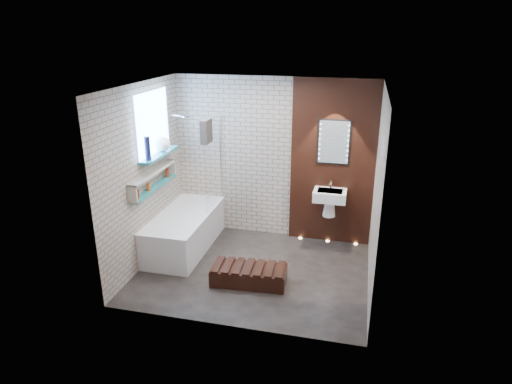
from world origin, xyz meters
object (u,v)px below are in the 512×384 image
(walnut_step, at_px, (249,275))
(bath_screen, at_px, (213,164))
(led_mirror, at_px, (334,142))
(bathtub, at_px, (185,231))
(washbasin, at_px, (330,199))

(walnut_step, bearing_deg, bath_screen, 126.15)
(bath_screen, bearing_deg, led_mirror, 10.66)
(bathtub, relative_size, bath_screen, 1.24)
(bath_screen, height_order, washbasin, bath_screen)
(bath_screen, height_order, walnut_step, bath_screen)
(bath_screen, relative_size, walnut_step, 1.39)
(bathtub, height_order, bath_screen, bath_screen)
(washbasin, height_order, led_mirror, led_mirror)
(bathtub, distance_m, led_mirror, 2.68)
(washbasin, distance_m, led_mirror, 0.88)
(led_mirror, bearing_deg, bathtub, -160.22)
(washbasin, bearing_deg, bathtub, -163.99)
(bathtub, bearing_deg, led_mirror, 19.78)
(washbasin, bearing_deg, led_mirror, 90.00)
(washbasin, height_order, walnut_step, washbasin)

